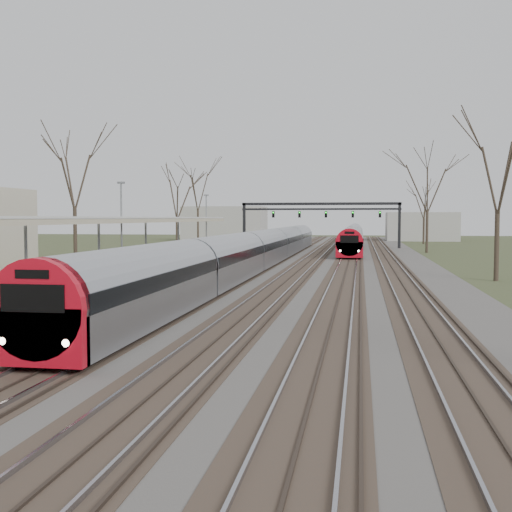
{
  "coord_description": "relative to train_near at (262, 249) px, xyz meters",
  "views": [
    {
      "loc": [
        5.52,
        -0.21,
        4.04
      ],
      "look_at": [
        0.0,
        33.6,
        2.0
      ],
      "focal_mm": 45.0,
      "sensor_mm": 36.0,
      "label": 1
    }
  ],
  "objects": [
    {
      "name": "train_far",
      "position": [
        7.0,
        38.38,
        0.0
      ],
      "size": [
        2.62,
        60.21,
        3.05
      ],
      "color": "#979AA1",
      "rests_on": "ground"
    },
    {
      "name": "canopy",
      "position": [
        -6.55,
        -18.92,
        2.45
      ],
      "size": [
        4.1,
        50.0,
        3.11
      ],
      "color": "slate",
      "rests_on": "platform"
    },
    {
      "name": "tree_west_far",
      "position": [
        -14.5,
        -3.91,
        6.54
      ],
      "size": [
        5.5,
        5.5,
        11.33
      ],
      "color": "#2D231C",
      "rests_on": "ground"
    },
    {
      "name": "train_near",
      "position": [
        0.0,
        0.0,
        0.0
      ],
      "size": [
        2.62,
        75.21,
        3.05
      ],
      "color": "#979AA1",
      "rests_on": "ground"
    },
    {
      "name": "track_bed",
      "position": [
        2.76,
        3.09,
        -1.42
      ],
      "size": [
        24.0,
        160.0,
        0.22
      ],
      "color": "#474442",
      "rests_on": "ground"
    },
    {
      "name": "tree_east_far",
      "position": [
        16.5,
        -9.91,
        5.81
      ],
      "size": [
        5.0,
        5.0,
        10.3
      ],
      "color": "#2D231C",
      "rests_on": "ground"
    },
    {
      "name": "signal_gantry",
      "position": [
        2.79,
        33.08,
        3.43
      ],
      "size": [
        21.0,
        0.59,
        6.08
      ],
      "color": "black",
      "rests_on": "ground"
    },
    {
      "name": "platform",
      "position": [
        -6.55,
        -14.41,
        -0.98
      ],
      "size": [
        3.5,
        69.0,
        1.0
      ],
      "primitive_type": "cube",
      "color": "#9E9B93",
      "rests_on": "ground"
    }
  ]
}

